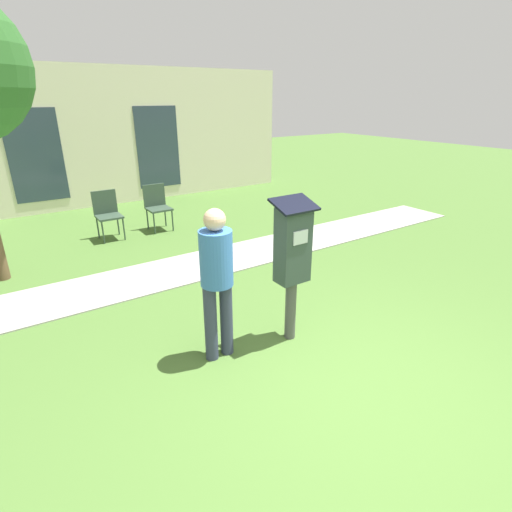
# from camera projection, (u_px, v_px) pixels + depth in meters

# --- Properties ---
(ground_plane) EXTENTS (40.00, 40.00, 0.00)m
(ground_plane) POSITION_uv_depth(u_px,v_px,m) (351.00, 392.00, 3.66)
(ground_plane) COLOR #476B2D
(sidewalk) EXTENTS (12.00, 1.10, 0.02)m
(sidewalk) POSITION_uv_depth(u_px,v_px,m) (191.00, 267.00, 6.30)
(sidewalk) COLOR #A3A099
(sidewalk) RESTS_ON ground
(building_facade) EXTENTS (10.00, 0.26, 3.20)m
(building_facade) POSITION_uv_depth(u_px,v_px,m) (98.00, 138.00, 9.45)
(building_facade) COLOR beige
(building_facade) RESTS_ON ground
(parking_meter) EXTENTS (0.44, 0.31, 1.59)m
(parking_meter) POSITION_uv_depth(u_px,v_px,m) (293.00, 253.00, 4.12)
(parking_meter) COLOR #4C4C4C
(parking_meter) RESTS_ON ground
(person_standing) EXTENTS (0.32, 0.32, 1.58)m
(person_standing) POSITION_uv_depth(u_px,v_px,m) (217.00, 274.00, 3.84)
(person_standing) COLOR #333851
(person_standing) RESTS_ON ground
(outdoor_chair_left) EXTENTS (0.44, 0.44, 0.90)m
(outdoor_chair_left) POSITION_uv_depth(u_px,v_px,m) (107.00, 211.00, 7.45)
(outdoor_chair_left) COLOR #334738
(outdoor_chair_left) RESTS_ON ground
(outdoor_chair_middle) EXTENTS (0.44, 0.44, 0.90)m
(outdoor_chair_middle) POSITION_uv_depth(u_px,v_px,m) (157.00, 204.00, 7.96)
(outdoor_chair_middle) COLOR #334738
(outdoor_chair_middle) RESTS_ON ground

